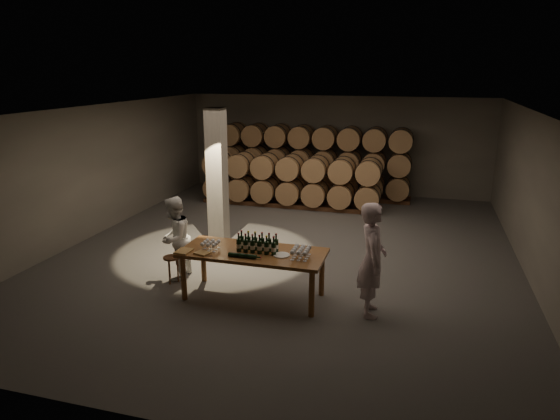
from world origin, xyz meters
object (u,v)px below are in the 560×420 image
(plate, at_px, (282,255))
(person_man, at_px, (372,260))
(stool, at_px, (172,261))
(tasting_table, at_px, (253,257))
(bottle_cluster, at_px, (257,245))
(person_woman, at_px, (174,238))
(notebook_near, at_px, (202,253))

(plate, relative_size, person_man, 0.15)
(stool, bearing_deg, plate, -6.42)
(plate, relative_size, stool, 0.55)
(person_man, bearing_deg, tasting_table, 79.43)
(plate, distance_m, stool, 2.36)
(bottle_cluster, relative_size, plate, 2.51)
(plate, xyz_separation_m, person_man, (1.56, 0.02, 0.08))
(bottle_cluster, height_order, plate, bottle_cluster)
(bottle_cluster, height_order, person_woman, person_woman)
(notebook_near, distance_m, person_woman, 1.25)
(bottle_cluster, relative_size, person_man, 0.37)
(tasting_table, distance_m, notebook_near, 0.91)
(notebook_near, height_order, person_man, person_man)
(tasting_table, xyz_separation_m, person_woman, (-1.78, 0.42, 0.04))
(notebook_near, xyz_separation_m, person_woman, (-0.96, 0.80, -0.08))
(tasting_table, height_order, plate, plate)
(person_woman, bearing_deg, person_man, 81.47)
(tasting_table, xyz_separation_m, plate, (0.55, -0.07, 0.11))
(stool, distance_m, person_man, 3.91)
(tasting_table, relative_size, plate, 8.85)
(stool, bearing_deg, bottle_cluster, -6.17)
(tasting_table, distance_m, person_man, 2.13)
(tasting_table, height_order, person_man, person_man)
(plate, bearing_deg, tasting_table, 173.14)
(tasting_table, relative_size, person_woman, 1.56)
(stool, height_order, person_woman, person_woman)
(tasting_table, xyz_separation_m, notebook_near, (-0.82, -0.38, 0.12))
(bottle_cluster, bearing_deg, stool, 173.83)
(notebook_near, xyz_separation_m, stool, (-0.93, 0.57, -0.48))
(bottle_cluster, relative_size, person_woman, 0.44)
(stool, distance_m, person_woman, 0.46)
(stool, bearing_deg, notebook_near, -31.52)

